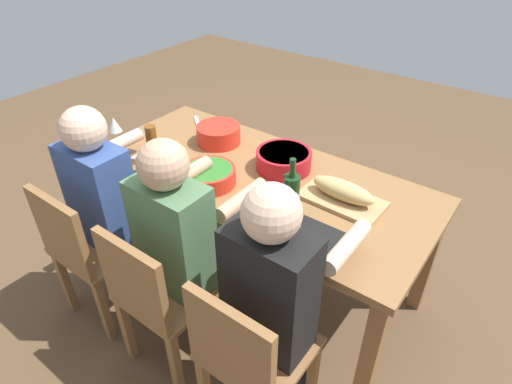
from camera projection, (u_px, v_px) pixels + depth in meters
name	position (u px, v px, depth m)	size (l,w,h in m)	color
ground_plane	(256.00, 274.00, 2.68)	(8.00, 8.00, 0.00)	brown
dining_table	(256.00, 188.00, 2.31)	(1.87, 0.85, 0.74)	olive
chair_far_left	(247.00, 356.00, 1.66)	(0.40, 0.40, 0.85)	olive
diner_far_left	(276.00, 289.00, 1.66)	(0.41, 0.53, 1.20)	#2D2D38
chair_far_center	(157.00, 295.00, 1.92)	(0.40, 0.40, 0.85)	olive
diner_far_center	(181.00, 237.00, 1.92)	(0.41, 0.53, 1.20)	#2D2D38
chair_far_right	(87.00, 248.00, 2.17)	(0.40, 0.40, 0.85)	olive
diner_far_right	(108.00, 197.00, 2.17)	(0.41, 0.53, 1.20)	#2D2D38
serving_bowl_salad	(284.00, 159.00, 2.28)	(0.30, 0.30, 0.10)	#B21923
serving_bowl_fruit	(219.00, 133.00, 2.52)	(0.26, 0.26, 0.11)	red
serving_bowl_greens	(209.00, 175.00, 2.17)	(0.28, 0.28, 0.09)	red
cutting_board	(342.00, 200.00, 2.06)	(0.40, 0.22, 0.02)	tan
bread_loaf	(343.00, 190.00, 2.03)	(0.32, 0.11, 0.09)	tan
wine_bottle	(291.00, 194.00, 1.93)	(0.08, 0.08, 0.29)	#193819
beer_bottle	(152.00, 145.00, 2.30)	(0.06, 0.06, 0.22)	brown
wine_glass	(115.00, 126.00, 2.48)	(0.08, 0.08, 0.17)	silver
placemat_far_left	(315.00, 239.00, 1.83)	(0.32, 0.23, 0.01)	black
fork_far_right	(135.00, 157.00, 2.41)	(0.02, 0.17, 0.01)	silver
carving_knife	(198.00, 124.00, 2.75)	(0.23, 0.02, 0.01)	silver
napkin_stack	(262.00, 221.00, 1.92)	(0.14, 0.14, 0.02)	white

